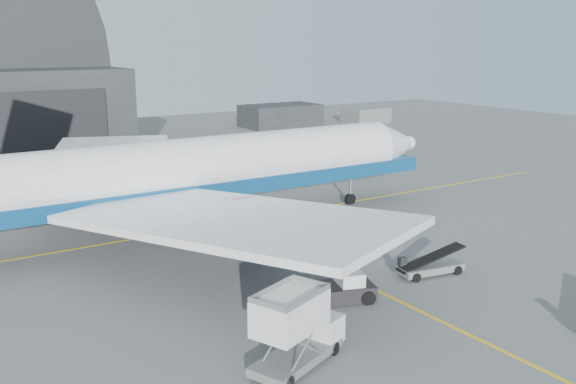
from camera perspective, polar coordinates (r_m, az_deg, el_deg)
ground at (r=40.65m, az=8.92°, el=-9.12°), size 200.00×200.00×0.00m
taxi_lines at (r=50.13m, az=-0.81°, el=-4.58°), size 80.00×42.12×0.02m
distant_bldg_a at (r=119.17m, az=-0.66°, el=5.86°), size 14.00×8.00×4.00m
distant_bldg_b at (r=125.97m, az=6.90°, el=6.17°), size 8.00×6.00×2.80m
airliner at (r=52.37m, az=-9.46°, el=1.70°), size 51.27×49.71×17.99m
catering_truck at (r=31.35m, az=0.70°, el=-12.09°), size 5.95×3.98×3.84m
pushback_tug at (r=39.46m, az=4.77°, el=-8.59°), size 4.60×3.48×1.89m
belt_loader_b at (r=44.46m, az=12.48°, el=-6.49°), size 5.02×2.33×1.88m
traffic_cone at (r=45.96m, az=12.07°, el=-6.20°), size 0.41×0.41×0.60m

